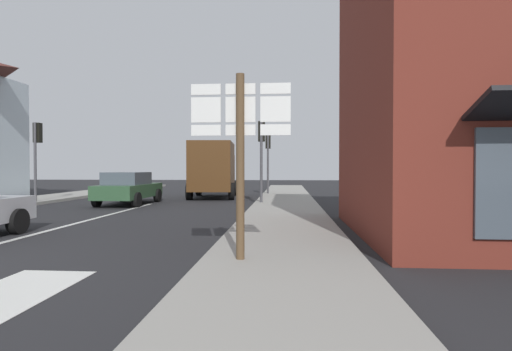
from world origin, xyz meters
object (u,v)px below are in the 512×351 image
at_px(route_sign_post, 240,147).
at_px(traffic_light_near_left, 37,144).
at_px(delivery_truck, 213,168).
at_px(traffic_light_far_right, 268,150).
at_px(sedan_far, 129,188).
at_px(traffic_light_near_right, 261,143).

xyz_separation_m(route_sign_post, traffic_light_near_left, (-10.60, 10.87, 0.75)).
height_order(delivery_truck, traffic_light_near_left, traffic_light_near_left).
bearing_deg(traffic_light_near_left, route_sign_post, -45.71).
bearing_deg(traffic_light_near_left, traffic_light_far_right, 33.27).
xyz_separation_m(traffic_light_near_left, traffic_light_far_right, (10.24, 6.72, 0.01)).
bearing_deg(traffic_light_near_left, delivery_truck, 32.18).
xyz_separation_m(sedan_far, delivery_truck, (3.10, 4.36, 0.89)).
distance_m(route_sign_post, traffic_light_near_right, 11.32).
xyz_separation_m(sedan_far, route_sign_post, (6.40, -11.10, 1.24)).
xyz_separation_m(route_sign_post, traffic_light_near_right, (-0.36, 11.29, 0.77)).
relative_size(sedan_far, traffic_light_near_right, 1.12).
bearing_deg(route_sign_post, delivery_truck, 102.07).
relative_size(delivery_truck, traffic_light_far_right, 1.38).
height_order(traffic_light_far_right, traffic_light_near_right, traffic_light_near_right).
xyz_separation_m(sedan_far, traffic_light_near_right, (6.04, 0.19, 2.01)).
distance_m(delivery_truck, traffic_light_near_right, 5.23).
bearing_deg(route_sign_post, sedan_far, 119.99).
relative_size(delivery_truck, traffic_light_near_left, 1.38).
relative_size(sedan_far, delivery_truck, 0.82).
distance_m(traffic_light_near_left, traffic_light_near_right, 10.25).
bearing_deg(traffic_light_near_right, sedan_far, -178.19).
bearing_deg(traffic_light_far_right, traffic_light_near_left, -146.73).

